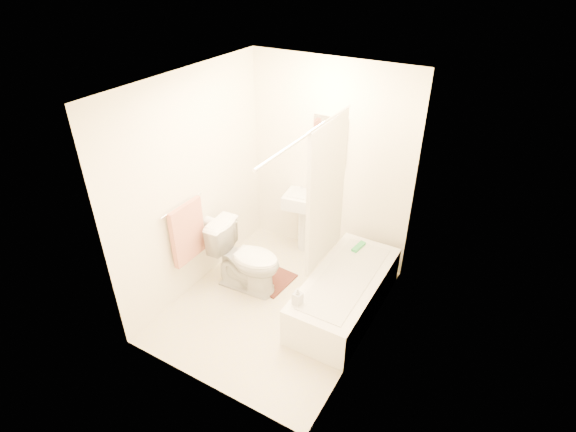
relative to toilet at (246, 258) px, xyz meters
The scene contains 17 objects.
floor 0.60m from the toilet, 12.67° to the right, with size 2.40×2.40×0.00m, color beige.
ceiling 2.06m from the toilet, 12.67° to the right, with size 2.40×2.40×0.00m, color white.
wall_back 1.43m from the toilet, 67.98° to the left, with size 2.00×0.02×2.40m, color beige.
wall_left 0.98m from the toilet, 169.79° to the right, with size 0.02×2.40×2.40m, color beige.
wall_right 1.66m from the toilet, ahead, with size 0.02×2.40×2.40m, color beige.
mirror 1.61m from the toilet, 67.62° to the left, with size 0.40×0.03×0.55m, color white.
curtain_rod 1.77m from the toilet, ahead, with size 0.03×0.03×1.70m, color silver.
shower_curtain 1.18m from the toilet, 28.24° to the left, with size 0.04×0.80×1.55m, color silver.
towel_bar 0.94m from the toilet, 145.81° to the right, with size 0.02×0.02×0.60m, color silver.
towel 0.71m from the toilet, 144.20° to the right, with size 0.06×0.45×0.66m, color #CC7266.
toilet_paper 0.57m from the toilet, behind, with size 0.12×0.12×0.11m, color white.
toilet is the anchor object (origin of this frame).
sink 0.98m from the toilet, 78.31° to the left, with size 0.45×0.36×0.87m, color silver, non-canonical shape.
bathtub 1.14m from the toilet, 10.23° to the left, with size 0.67×1.54×0.43m, color white, non-canonical shape.
bath_mat 0.45m from the toilet, 72.32° to the left, with size 0.65×0.49×0.02m, color #532B1B.
soap_bottle 0.96m from the toilet, 24.42° to the right, with size 0.08×0.09×0.19m, color white.
scrub_brush 1.26m from the toilet, 36.06° to the left, with size 0.06×0.21×0.04m, color green.
Camera 1 is at (1.95, -3.12, 3.39)m, focal length 28.00 mm.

